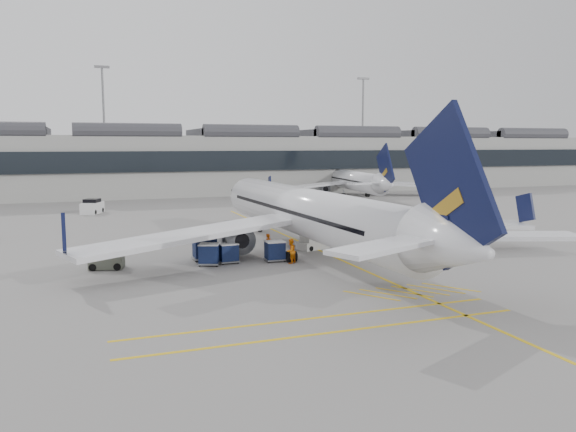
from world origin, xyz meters
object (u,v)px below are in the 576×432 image
object	(u,v)px
pushback_tug	(107,261)
belt_loader	(316,242)
airliner_main	(312,215)
ramp_agent_b	(291,251)
baggage_cart_a	(205,247)
ramp_agent_a	(269,245)

from	to	relation	value
pushback_tug	belt_loader	bearing A→B (deg)	20.85
airliner_main	pushback_tug	distance (m)	17.17
belt_loader	ramp_agent_b	size ratio (longest dim) A/B	2.46
airliner_main	baggage_cart_a	bearing A→B (deg)	171.78
baggage_cart_a	ramp_agent_a	size ratio (longest dim) A/B	1.03
belt_loader	pushback_tug	distance (m)	18.62
belt_loader	ramp_agent_a	bearing A→B (deg)	-177.35
airliner_main	pushback_tug	size ratio (longest dim) A/B	15.98
airliner_main	ramp_agent_a	bearing A→B (deg)	170.52
ramp_agent_a	pushback_tug	xyz separation A→B (m)	(-13.13, -0.13, -0.36)
airliner_main	ramp_agent_b	bearing A→B (deg)	-140.18
belt_loader	baggage_cart_a	distance (m)	10.88
ramp_agent_b	pushback_tug	bearing A→B (deg)	-48.88
baggage_cart_a	ramp_agent_a	xyz separation A→B (m)	(5.39, -0.51, -0.11)
baggage_cart_a	ramp_agent_a	bearing A→B (deg)	-5.87
ramp_agent_b	baggage_cart_a	bearing A→B (deg)	-67.25
baggage_cart_a	ramp_agent_b	world-z (taller)	baggage_cart_a
airliner_main	ramp_agent_a	size ratio (longest dim) A/B	22.63
belt_loader	ramp_agent_a	world-z (taller)	ramp_agent_a
airliner_main	pushback_tug	world-z (taller)	airliner_main
ramp_agent_b	pushback_tug	world-z (taller)	ramp_agent_b
baggage_cart_a	ramp_agent_a	world-z (taller)	baggage_cart_a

